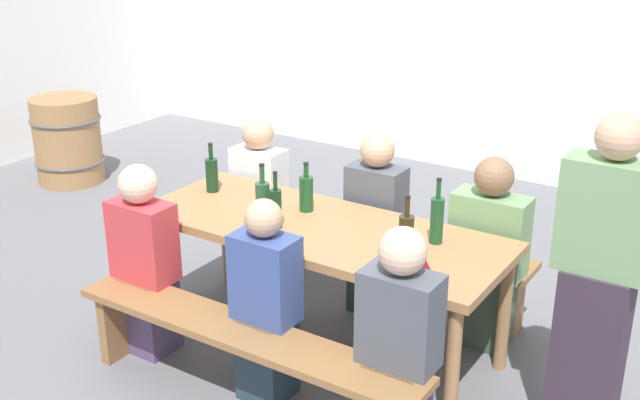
{
  "coord_description": "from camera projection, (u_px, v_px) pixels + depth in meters",
  "views": [
    {
      "loc": [
        2.13,
        -3.29,
        2.42
      ],
      "look_at": [
        0.0,
        0.0,
        0.9
      ],
      "focal_mm": 43.89,
      "sensor_mm": 36.0,
      "label": 1
    }
  ],
  "objects": [
    {
      "name": "seated_guest_far_1",
      "position": [
        375.0,
        228.0,
        4.74
      ],
      "size": [
        0.34,
        0.24,
        1.14
      ],
      "rotation": [
        0.0,
        0.0,
        -1.57
      ],
      "color": "#273A35",
      "rests_on": "ground"
    },
    {
      "name": "seated_guest_near_0",
      "position": [
        145.0,
        264.0,
        4.31
      ],
      "size": [
        0.36,
        0.24,
        1.11
      ],
      "rotation": [
        0.0,
        0.0,
        1.57
      ],
      "color": "#56446B",
      "rests_on": "ground"
    },
    {
      "name": "bench_near",
      "position": [
        243.0,
        346.0,
        3.85
      ],
      "size": [
        1.97,
        0.3,
        0.45
      ],
      "color": "olive",
      "rests_on": "ground"
    },
    {
      "name": "seated_guest_near_1",
      "position": [
        266.0,
        306.0,
        3.89
      ],
      "size": [
        0.32,
        0.24,
        1.09
      ],
      "rotation": [
        0.0,
        0.0,
        1.57
      ],
      "color": "#263844",
      "rests_on": "ground"
    },
    {
      "name": "wine_bottle_0",
      "position": [
        276.0,
        207.0,
        4.19
      ],
      "size": [
        0.06,
        0.06,
        0.32
      ],
      "color": "#143319",
      "rests_on": "tasting_table"
    },
    {
      "name": "wine_bottle_5",
      "position": [
        263.0,
        202.0,
        4.24
      ],
      "size": [
        0.08,
        0.08,
        0.34
      ],
      "color": "#234C2D",
      "rests_on": "tasting_table"
    },
    {
      "name": "wine_bottle_3",
      "position": [
        437.0,
        219.0,
        4.0
      ],
      "size": [
        0.07,
        0.07,
        0.35
      ],
      "color": "#194723",
      "rests_on": "tasting_table"
    },
    {
      "name": "wine_bottle_1",
      "position": [
        212.0,
        174.0,
        4.72
      ],
      "size": [
        0.08,
        0.08,
        0.3
      ],
      "color": "#143319",
      "rests_on": "tasting_table"
    },
    {
      "name": "wine_barrel",
      "position": [
        68.0,
        140.0,
        7.01
      ],
      "size": [
        0.62,
        0.62,
        0.77
      ],
      "color": "#9E7247",
      "rests_on": "ground"
    },
    {
      "name": "seated_guest_far_0",
      "position": [
        260.0,
        202.0,
        5.19
      ],
      "size": [
        0.35,
        0.24,
        1.11
      ],
      "rotation": [
        0.0,
        0.0,
        -1.57
      ],
      "color": "#2B5544",
      "rests_on": "ground"
    },
    {
      "name": "wine_glass_1",
      "position": [
        266.0,
        179.0,
        4.66
      ],
      "size": [
        0.07,
        0.07,
        0.15
      ],
      "color": "silver",
      "rests_on": "tasting_table"
    },
    {
      "name": "seated_guest_near_2",
      "position": [
        399.0,
        346.0,
        3.51
      ],
      "size": [
        0.35,
        0.24,
        1.12
      ],
      "rotation": [
        0.0,
        0.0,
        1.57
      ],
      "color": "#523766",
      "rests_on": "ground"
    },
    {
      "name": "seated_guest_far_2",
      "position": [
        487.0,
        258.0,
        4.38
      ],
      "size": [
        0.42,
        0.24,
        1.13
      ],
      "rotation": [
        0.0,
        0.0,
        -1.57
      ],
      "color": "#3F503A",
      "rests_on": "ground"
    },
    {
      "name": "ground_plane",
      "position": [
        320.0,
        345.0,
        4.53
      ],
      "size": [
        24.0,
        24.0,
        0.0
      ],
      "primitive_type": "plane",
      "color": "slate"
    },
    {
      "name": "bench_far",
      "position": [
        380.0,
        247.0,
        4.95
      ],
      "size": [
        1.97,
        0.3,
        0.45
      ],
      "color": "olive",
      "rests_on": "ground"
    },
    {
      "name": "back_wall",
      "position": [
        541.0,
        0.0,
        6.66
      ],
      "size": [
        14.0,
        0.2,
        3.2
      ],
      "primitive_type": "cube",
      "color": "white",
      "rests_on": "ground"
    },
    {
      "name": "wine_bottle_2",
      "position": [
        406.0,
        237.0,
        3.8
      ],
      "size": [
        0.07,
        0.07,
        0.34
      ],
      "color": "#332814",
      "rests_on": "tasting_table"
    },
    {
      "name": "tasting_table",
      "position": [
        320.0,
        239.0,
        4.28
      ],
      "size": [
        2.07,
        0.8,
        0.75
      ],
      "color": "#9E7247",
      "rests_on": "ground"
    },
    {
      "name": "wine_bottle_4",
      "position": [
        306.0,
        193.0,
        4.42
      ],
      "size": [
        0.08,
        0.08,
        0.29
      ],
      "color": "#194723",
      "rests_on": "tasting_table"
    },
    {
      "name": "standing_host",
      "position": [
        597.0,
        290.0,
        3.52
      ],
      "size": [
        0.41,
        0.24,
        1.59
      ],
      "rotation": [
        0.0,
        0.0,
        3.14
      ],
      "color": "#342834",
      "rests_on": "ground"
    },
    {
      "name": "wine_glass_0",
      "position": [
        424.0,
        265.0,
        3.55
      ],
      "size": [
        0.08,
        0.08,
        0.15
      ],
      "color": "silver",
      "rests_on": "tasting_table"
    }
  ]
}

